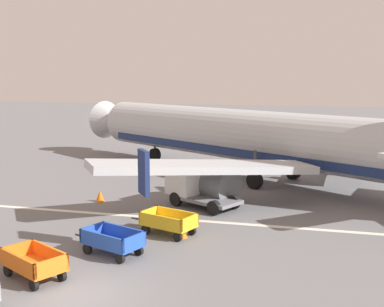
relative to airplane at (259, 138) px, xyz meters
The scene contains 9 objects.
ground_plane 20.85m from the airplane, 100.58° to the right, with size 220.00×220.00×0.00m, color slate.
apron_stripe 11.81m from the airplane, 109.38° to the right, with size 120.00×0.36×0.01m, color silver.
airplane is the anchor object (origin of this frame).
baggage_cart_third_in_row 20.45m from the airplane, 106.99° to the right, with size 3.48×2.42×1.07m.
baggage_cart_fourth_in_row 17.07m from the airplane, 104.08° to the right, with size 3.58×2.21×1.07m.
baggage_cart_far_end 13.74m from the airplane, 101.19° to the right, with size 3.59×2.17×1.07m.
service_truck_beside_carts 8.37m from the airplane, 110.91° to the right, with size 4.75×3.76×2.10m.
traffic_cone_near_plane 13.93m from the airplane, 97.98° to the right, with size 0.54×0.54×0.71m, color orange.
traffic_cone_mid_apron 12.14m from the airplane, 135.18° to the right, with size 0.53×0.53×0.69m, color orange.
Camera 1 is at (7.88, -14.62, 7.46)m, focal length 46.51 mm.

